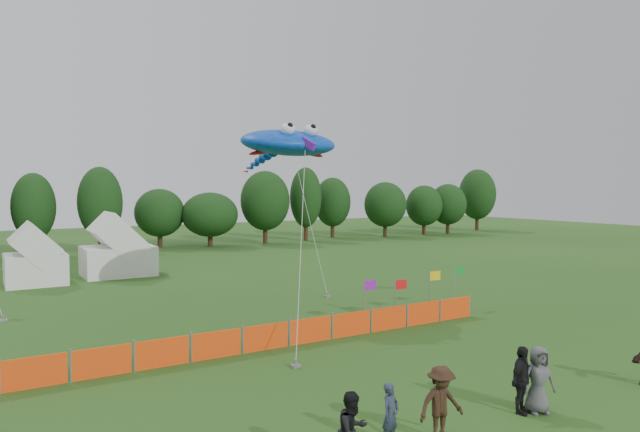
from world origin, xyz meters
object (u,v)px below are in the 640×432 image
spectator_a (391,414)px  spectator_c (441,404)px  stingray_kite (286,144)px  barrier_fence (266,337)px  spectator_b (353,432)px  tent_left (35,259)px  tent_right (118,251)px  spectator_e (538,380)px  spectator_d (522,380)px

spectator_a → spectator_c: spectator_c is taller
stingray_kite → barrier_fence: bearing=-124.0°
spectator_a → spectator_b: size_ratio=0.86×
stingray_kite → tent_left: bearing=125.0°
tent_left → tent_right: size_ratio=0.76×
barrier_fence → spectator_e: bearing=-68.0°
spectator_d → spectator_e: bearing=-44.2°
spectator_a → barrier_fence: bearing=65.2°
spectator_b → spectator_e: (6.27, 0.02, 0.04)m
spectator_b → spectator_e: spectator_e is taller
barrier_fence → stingray_kite: size_ratio=1.44×
spectator_b → barrier_fence: bearing=60.9°
spectator_b → spectator_a: bearing=6.1°
tent_right → barrier_fence: tent_right is taller
tent_right → spectator_e: 31.88m
tent_right → stingray_kite: size_ratio=0.31×
spectator_c → spectator_e: (3.59, -0.06, -0.01)m
spectator_c → spectator_d: size_ratio=1.01×
barrier_fence → spectator_e: (3.82, -9.45, 0.44)m
spectator_a → tent_right: bearing=71.1°
spectator_d → spectator_e: 0.48m
spectator_b → spectator_c: 2.69m
spectator_b → stingray_kite: stingray_kite is taller
spectator_a → spectator_e: 4.81m
spectator_b → spectator_e: size_ratio=0.96×
spectator_e → stingray_kite: (0.36, 15.65, 7.53)m
spectator_b → spectator_d: spectator_d is taller
spectator_a → spectator_e: bearing=-25.3°
barrier_fence → spectator_d: 9.84m
spectator_d → stingray_kite: bearing=69.8°
tent_left → barrier_fence: bearing=-73.6°
tent_right → spectator_e: bearing=-81.6°
spectator_d → spectator_e: spectator_d is taller
spectator_b → spectator_e: bearing=-14.5°
tent_left → spectator_b: (3.75, -30.51, -0.73)m
spectator_c → spectator_e: bearing=7.4°
tent_right → spectator_a: tent_right is taller
tent_right → spectator_c: 31.49m
barrier_fence → tent_left: bearing=106.4°
tent_right → barrier_fence: bearing=-87.8°
tent_right → stingray_kite: bearing=-72.4°
spectator_c → tent_left: bearing=110.3°
spectator_c → spectator_e: size_ratio=1.02×
tent_left → spectator_a: 30.41m
barrier_fence → tent_right: bearing=92.2°
spectator_e → spectator_a: bearing=-166.1°
spectator_c → spectator_d: 3.16m
barrier_fence → spectator_e: 10.20m
spectator_d → stingray_kite: stingray_kite is taller
spectator_e → stingray_kite: bearing=109.2°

